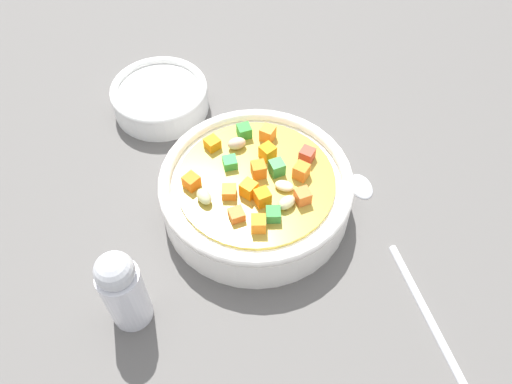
% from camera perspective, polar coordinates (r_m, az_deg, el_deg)
% --- Properties ---
extents(ground_plane, '(1.40, 1.40, 0.02)m').
position_cam_1_polar(ground_plane, '(0.51, -0.00, -2.19)').
color(ground_plane, '#565451').
extents(soup_bowl_main, '(0.18, 0.18, 0.06)m').
position_cam_1_polar(soup_bowl_main, '(0.48, 0.00, 0.19)').
color(soup_bowl_main, white).
rests_on(soup_bowl_main, ground_plane).
extents(spoon, '(0.15, 0.19, 0.01)m').
position_cam_1_polar(spoon, '(0.49, 14.92, -5.67)').
color(spoon, silver).
rests_on(spoon, ground_plane).
extents(side_bowl_small, '(0.11, 0.11, 0.03)m').
position_cam_1_polar(side_bowl_small, '(0.59, -10.56, 10.31)').
color(side_bowl_small, white).
rests_on(side_bowl_small, ground_plane).
extents(pepper_shaker, '(0.03, 0.03, 0.09)m').
position_cam_1_polar(pepper_shaker, '(0.42, -14.54, -10.41)').
color(pepper_shaker, silver).
rests_on(pepper_shaker, ground_plane).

